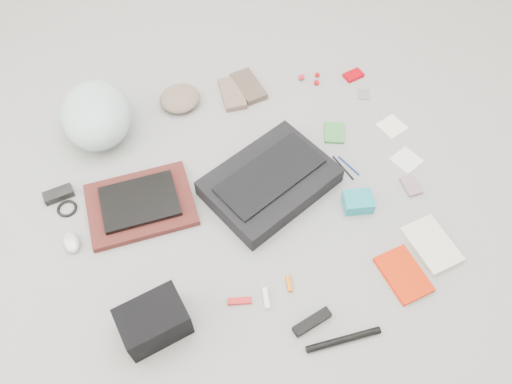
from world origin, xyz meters
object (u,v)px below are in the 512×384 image
object	(u,v)px
laptop	(140,201)
camera_bag	(154,321)
messenger_bag	(270,182)
bike_helmet	(96,115)
accordion_wallet	(358,202)
book_red	(403,274)

from	to	relation	value
laptop	camera_bag	world-z (taller)	camera_bag
messenger_bag	bike_helmet	xyz separation A→B (m)	(-0.62, 0.51, 0.07)
messenger_bag	camera_bag	bearing A→B (deg)	-165.39
bike_helmet	accordion_wallet	bearing A→B (deg)	-35.95
messenger_bag	camera_bag	xyz separation A→B (m)	(-0.56, -0.44, 0.03)
bike_helmet	book_red	distance (m)	1.41
laptop	accordion_wallet	size ratio (longest dim) A/B	2.63
accordion_wallet	camera_bag	bearing A→B (deg)	-151.67
camera_bag	book_red	world-z (taller)	camera_bag
book_red	camera_bag	bearing A→B (deg)	167.67
accordion_wallet	laptop	bearing A→B (deg)	174.77
camera_bag	accordion_wallet	distance (m)	0.90
messenger_bag	laptop	world-z (taller)	messenger_bag
laptop	accordion_wallet	world-z (taller)	accordion_wallet
book_red	bike_helmet	bearing A→B (deg)	125.54
messenger_bag	accordion_wallet	distance (m)	0.36
bike_helmet	accordion_wallet	distance (m)	1.16
laptop	bike_helmet	distance (m)	0.46
laptop	accordion_wallet	xyz separation A→B (m)	(0.83, -0.26, -0.01)
laptop	bike_helmet	size ratio (longest dim) A/B	0.81
laptop	bike_helmet	bearing A→B (deg)	101.94
camera_bag	book_red	xyz separation A→B (m)	(0.90, -0.08, -0.06)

